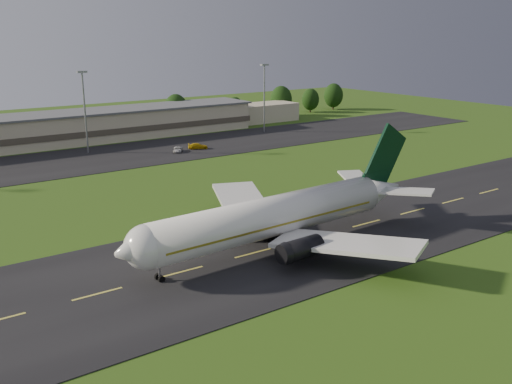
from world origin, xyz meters
TOP-DOWN VIEW (x-y plane):
  - ground at (0.00, 0.00)m, footprint 360.00×360.00m
  - taxiway at (0.00, 0.00)m, footprint 220.00×30.00m
  - apron at (0.00, 72.00)m, footprint 260.00×30.00m
  - airliner at (3.91, 0.04)m, footprint 51.29×42.14m
  - terminal at (6.40, 96.18)m, footprint 145.00×16.00m
  - light_mast_centre at (5.00, 80.00)m, footprint 2.40×1.20m
  - light_mast_east at (60.00, 80.00)m, footprint 2.40×1.20m
  - tree_line at (44.81, 105.79)m, footprint 195.81×9.99m
  - service_vehicle_c at (23.88, 67.62)m, footprint 4.18×4.91m
  - service_vehicle_d at (29.97, 68.03)m, footprint 5.49×4.07m

SIDE VIEW (x-z plane):
  - ground at x=0.00m, z-range 0.00..0.00m
  - taxiway at x=0.00m, z-range 0.00..0.10m
  - apron at x=0.00m, z-range 0.00..0.10m
  - service_vehicle_c at x=23.88m, z-range 0.10..1.35m
  - service_vehicle_d at x=29.97m, z-range 0.10..1.58m
  - terminal at x=6.40m, z-range -0.21..8.19m
  - airliner at x=3.91m, z-range -3.13..12.45m
  - tree_line at x=44.81m, z-range -0.25..10.56m
  - light_mast_centre at x=5.00m, z-range 2.56..22.91m
  - light_mast_east at x=60.00m, z-range 2.56..22.91m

